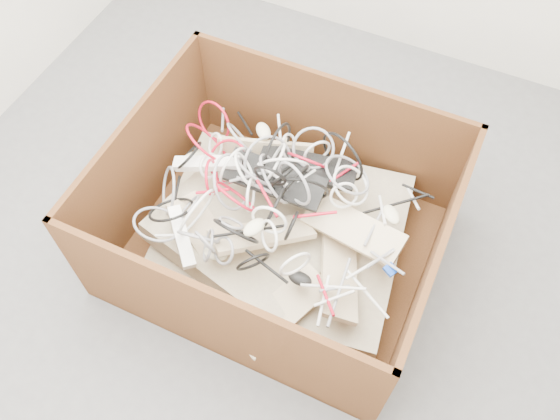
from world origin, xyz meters
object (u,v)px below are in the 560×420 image
at_px(power_strip_left, 207,163).
at_px(vga_plug, 391,270).
at_px(cardboard_box, 274,232).
at_px(power_strip_right, 182,237).

height_order(power_strip_left, vga_plug, power_strip_left).
height_order(cardboard_box, power_strip_left, cardboard_box).
xyz_separation_m(power_strip_left, power_strip_right, (0.06, -0.32, -0.06)).
distance_m(power_strip_left, vga_plug, 0.86).
bearing_deg(cardboard_box, power_strip_left, 170.88).
relative_size(power_strip_right, vga_plug, 5.77).
bearing_deg(power_strip_right, vga_plug, 60.88).
xyz_separation_m(cardboard_box, power_strip_left, (-0.33, 0.05, 0.24)).
bearing_deg(vga_plug, power_strip_right, -138.36).
bearing_deg(power_strip_left, power_strip_right, -94.55).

